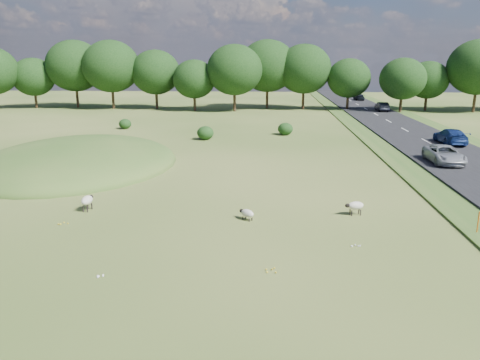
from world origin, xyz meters
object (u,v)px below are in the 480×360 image
Objects in this scene: car_5 at (359,97)px; sheep_0 at (247,213)px; sheep_2 at (87,200)px; car_2 at (451,136)px; car_4 at (444,154)px; marker_post at (478,223)px; sheep_1 at (355,206)px; car_0 at (382,107)px.

sheep_0 is at bearing 75.44° from car_5.
sheep_2 is 36.25m from car_2.
sheep_0 is 0.19× the size of car_4.
marker_post is 26.02m from car_2.
car_4 reaches higher than sheep_1.
car_0 is (28.49, 52.39, 0.35)m from sheep_2.
sheep_1 is at bearing -125.61° from car_4.
car_0 is 29.98m from car_2.
sheep_0 is 56.77m from car_0.
car_4 is (9.41, 13.14, 0.39)m from sheep_1.
sheep_2 is at bearing 38.19° from car_2.
car_4 is 1.18× the size of car_5.
car_0 reaches higher than sheep_2.
sheep_0 is 0.22× the size of car_0.
car_0 is (13.21, 52.25, 0.41)m from sheep_1.
sheep_2 is (-9.28, 1.02, 0.24)m from sheep_0.
car_2 is (7.62, 24.88, 0.40)m from marker_post.
car_4 is (3.82, 15.75, 0.35)m from marker_post.
car_0 reaches higher than car_5.
marker_post is 0.28× the size of car_0.
sheep_1 is 0.23× the size of car_4.
marker_post is 0.28× the size of car_5.
car_4 reaches higher than marker_post.
car_2 is at bearing 72.97° from marker_post.
marker_post is 75.76m from car_5.
car_4 is (15.41, 14.30, 0.57)m from sheep_0.
car_2 is at bearing 90.00° from car_0.
car_0 is at bearing -90.00° from car_2.
sheep_1 is at bearing 154.98° from marker_post.
car_2 is at bearing 67.41° from car_4.
sheep_1 is 73.96m from car_5.
car_5 is (0.00, 50.50, -0.13)m from car_2.
sheep_0 is at bearing -4.07° from sheep_1.
sheep_0 is 0.85× the size of sheep_1.
car_5 is (13.21, 72.77, 0.31)m from sheep_1.
marker_post is 21.02m from sheep_2.
sheep_2 is 0.28× the size of car_0.
sheep_1 is 0.22× the size of car_2.
sheep_1 is at bearing 75.81° from car_0.
sheep_2 is 0.24× the size of car_2.
car_4 is at bearing -57.45° from sheep_2.
car_5 reaches higher than marker_post.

